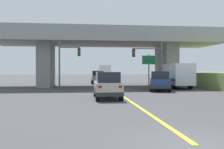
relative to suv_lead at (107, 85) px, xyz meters
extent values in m
plane|color=#424244|center=(1.44, 14.23, -1.01)|extent=(160.00, 160.00, 0.00)
cube|color=gray|center=(1.44, 14.23, 4.99)|extent=(29.26, 8.76, 0.93)
cube|color=gray|center=(-6.55, 14.23, 1.76)|extent=(1.68, 5.25, 5.54)
cube|color=gray|center=(9.42, 14.23, 1.76)|extent=(1.68, 5.25, 5.54)
cube|color=gray|center=(1.44, 10.00, 5.90)|extent=(29.26, 0.20, 0.90)
cube|color=gray|center=(1.44, 18.46, 5.90)|extent=(29.26, 0.20, 0.90)
cube|color=yellow|center=(1.44, -0.17, -1.01)|extent=(0.20, 23.56, 0.01)
cube|color=#B7B29E|center=(0.00, 0.11, -0.20)|extent=(1.86, 4.28, 0.90)
cube|color=#1E232D|center=(0.00, -0.21, 0.63)|extent=(1.63, 2.35, 0.76)
cube|color=#2D2D30|center=(0.00, -1.98, -0.51)|extent=(1.89, 0.20, 0.28)
cube|color=red|center=(-0.70, -2.05, 0.02)|extent=(0.24, 0.06, 0.16)
cube|color=red|center=(0.70, -2.05, 0.02)|extent=(0.24, 0.06, 0.16)
cylinder|color=black|center=(-0.83, 1.70, -0.65)|extent=(0.26, 0.72, 0.72)
cylinder|color=black|center=(0.83, 1.70, -0.65)|extent=(0.26, 0.72, 0.72)
cylinder|color=black|center=(-0.83, -1.48, -0.65)|extent=(0.26, 0.72, 0.72)
cylinder|color=black|center=(0.83, -1.48, -0.65)|extent=(0.26, 0.72, 0.72)
cube|color=navy|center=(6.11, 6.57, -0.20)|extent=(3.06, 4.91, 0.90)
cube|color=#1E232D|center=(6.03, 6.24, 0.63)|extent=(2.31, 2.87, 0.76)
cube|color=#2D2D30|center=(5.54, 4.41, -0.51)|extent=(1.98, 0.71, 0.28)
cube|color=red|center=(4.81, 4.53, 0.02)|extent=(0.25, 0.12, 0.16)
cube|color=red|center=(6.23, 4.16, 0.02)|extent=(0.25, 0.12, 0.16)
cylinder|color=black|center=(5.71, 8.46, -0.65)|extent=(0.44, 0.76, 0.72)
cylinder|color=black|center=(7.41, 8.01, -0.65)|extent=(0.44, 0.76, 0.72)
cylinder|color=black|center=(4.82, 5.12, -0.65)|extent=(0.44, 0.76, 0.72)
cylinder|color=black|center=(6.52, 4.67, -0.65)|extent=(0.44, 0.76, 0.72)
cube|color=red|center=(9.11, 12.61, 0.39)|extent=(2.20, 2.00, 1.90)
cube|color=silver|center=(9.11, 9.23, 0.65)|extent=(2.31, 4.77, 2.42)
cube|color=#195999|center=(9.11, 9.23, 0.05)|extent=(2.33, 4.67, 0.24)
cylinder|color=black|center=(8.11, 12.61, -0.56)|extent=(0.30, 0.90, 0.90)
cylinder|color=black|center=(10.11, 12.61, -0.56)|extent=(0.30, 0.90, 0.90)
cylinder|color=black|center=(8.11, 8.04, -0.56)|extent=(0.30, 0.90, 0.90)
cylinder|color=black|center=(10.11, 8.04, -0.56)|extent=(0.30, 0.90, 0.90)
cube|color=silver|center=(0.37, 20.28, -0.20)|extent=(1.82, 4.75, 0.90)
cube|color=#1E232D|center=(0.37, 19.93, 0.63)|extent=(1.60, 2.61, 0.76)
cube|color=#2D2D30|center=(0.37, 17.96, -0.51)|extent=(1.86, 0.20, 0.28)
cube|color=red|center=(-0.31, 17.89, 0.02)|extent=(0.24, 0.06, 0.16)
cube|color=red|center=(1.05, 17.89, 0.02)|extent=(0.24, 0.06, 0.16)
cylinder|color=black|center=(-0.44, 22.11, -0.65)|extent=(0.26, 0.72, 0.72)
cylinder|color=black|center=(1.18, 22.11, -0.65)|extent=(0.26, 0.72, 0.72)
cylinder|color=black|center=(-0.44, 18.46, -0.65)|extent=(0.26, 0.72, 0.72)
cylinder|color=black|center=(1.18, 18.46, -0.65)|extent=(0.26, 0.72, 0.72)
cylinder|color=#56595E|center=(7.29, 9.56, 1.67)|extent=(0.18, 0.18, 5.35)
cylinder|color=#56595E|center=(5.62, 9.56, 3.61)|extent=(3.33, 0.12, 0.12)
cube|color=black|center=(3.96, 9.56, 3.13)|extent=(0.32, 0.26, 0.96)
sphere|color=red|center=(3.96, 9.41, 3.43)|extent=(0.16, 0.16, 0.16)
sphere|color=gold|center=(3.96, 9.41, 3.13)|extent=(0.16, 0.16, 0.16)
sphere|color=green|center=(3.96, 9.41, 2.83)|extent=(0.16, 0.16, 0.16)
cylinder|color=#56595E|center=(-4.42, 9.25, 1.63)|extent=(0.18, 0.18, 5.28)
cylinder|color=#56595E|center=(-3.34, 9.25, 3.64)|extent=(2.15, 0.12, 0.12)
cube|color=black|center=(-2.27, 9.25, 3.16)|extent=(0.32, 0.26, 0.96)
sphere|color=red|center=(-2.27, 9.10, 3.46)|extent=(0.16, 0.16, 0.16)
sphere|color=gold|center=(-2.27, 9.10, 3.16)|extent=(0.16, 0.16, 0.16)
sphere|color=green|center=(-2.27, 9.10, 2.86)|extent=(0.16, 0.16, 0.16)
cylinder|color=#56595E|center=(6.43, 12.10, 1.06)|extent=(0.14, 0.14, 4.13)
cube|color=#197242|center=(6.43, 12.04, 2.40)|extent=(1.73, 0.08, 1.04)
cube|color=white|center=(6.43, 12.04, 2.40)|extent=(1.81, 0.04, 1.12)
cube|color=red|center=(2.47, 36.19, 0.39)|extent=(2.20, 2.00, 1.90)
cube|color=white|center=(2.47, 32.78, 0.77)|extent=(2.31, 4.82, 2.65)
cube|color=#195999|center=(2.47, 32.78, 0.10)|extent=(2.33, 4.72, 0.24)
cylinder|color=black|center=(1.47, 36.19, -0.56)|extent=(0.30, 0.90, 0.90)
cylinder|color=black|center=(3.47, 36.19, -0.56)|extent=(0.30, 0.90, 0.90)
cylinder|color=black|center=(1.47, 31.58, -0.56)|extent=(0.30, 0.90, 0.90)
cylinder|color=black|center=(3.47, 31.58, -0.56)|extent=(0.30, 0.90, 0.90)
camera|label=1|loc=(-1.80, -18.86, 1.18)|focal=40.27mm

